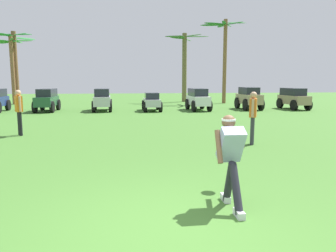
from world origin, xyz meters
TOP-DOWN VIEW (x-y plane):
  - ground_plane at (0.00, 0.00)m, footprint 80.00×80.00m
  - frisbee_thrower at (0.97, 0.72)m, footprint 0.46×1.14m
  - frisbee_in_flight at (1.15, 1.54)m, footprint 0.34×0.34m
  - teammate_near_sideline at (3.04, 5.27)m, footprint 0.32×0.48m
  - teammate_midfield at (-4.32, 7.68)m, footprint 0.34×0.47m
  - parked_car_slot_b at (-5.51, 16.30)m, footprint 1.15×2.41m
  - parked_car_slot_c at (-2.25, 16.26)m, footprint 1.25×2.44m
  - parked_car_slot_d at (0.73, 15.85)m, footprint 1.14×2.22m
  - parked_car_slot_e at (3.61, 15.96)m, footprint 1.27×2.45m
  - parked_car_slot_f at (6.95, 16.18)m, footprint 1.19×2.36m
  - parked_car_slot_g at (9.82, 15.97)m, footprint 1.31×2.46m
  - palm_tree_far_left at (-9.32, 22.10)m, footprint 3.12×2.88m
  - palm_tree_left_of_centre at (-9.25, 22.59)m, footprint 3.27×3.63m
  - palm_tree_right_of_centre at (3.99, 23.55)m, footprint 3.61×3.14m
  - palm_tree_far_right at (6.81, 21.49)m, footprint 3.54×3.28m

SIDE VIEW (x-z plane):
  - ground_plane at x=0.00m, z-range 0.00..0.00m
  - parked_car_slot_d at x=0.73m, z-range 0.01..1.11m
  - frisbee_in_flight at x=1.15m, z-range 0.61..0.65m
  - parked_car_slot_b at x=-5.51m, z-range 0.05..1.39m
  - parked_car_slot_c at x=-2.25m, z-range 0.05..1.39m
  - parked_car_slot_e at x=3.61m, z-range 0.05..1.39m
  - parked_car_slot_g at x=9.82m, z-range 0.05..1.39m
  - parked_car_slot_f at x=6.95m, z-range 0.04..1.44m
  - frisbee_thrower at x=0.97m, z-range 0.09..1.48m
  - teammate_near_sideline at x=3.04m, z-range 0.16..1.72m
  - teammate_midfield at x=-4.32m, z-range 0.16..1.72m
  - palm_tree_far_left at x=-9.32m, z-range 0.59..5.64m
  - palm_tree_left_of_centre at x=-9.25m, z-range 0.61..6.09m
  - palm_tree_right_of_centre at x=3.99m, z-range 0.55..6.22m
  - palm_tree_far_right at x=6.81m, z-range 0.83..7.32m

